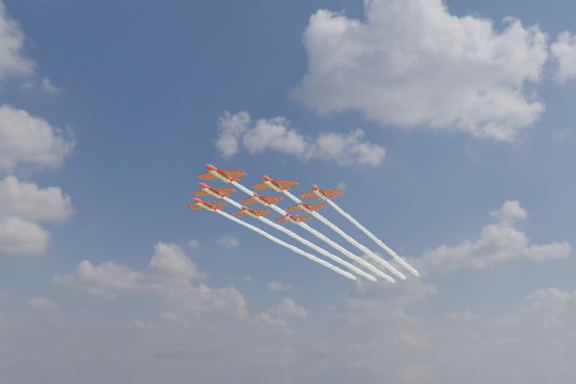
{
  "coord_description": "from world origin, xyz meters",
  "views": [
    {
      "loc": [
        -63.56,
        -98.88,
        51.89
      ],
      "look_at": [
        13.43,
        3.22,
        89.26
      ],
      "focal_mm": 35.0,
      "sensor_mm": 36.0,
      "label": 1
    }
  ],
  "objects": [
    {
      "name": "jet_row2_starb",
      "position": [
        47.86,
        36.14,
        85.28
      ],
      "size": [
        118.58,
        75.54,
        2.73
      ],
      "rotation": [
        0.0,
        0.0,
        0.56
      ],
      "color": "red"
    },
    {
      "name": "jet_row4_starb",
      "position": [
        64.17,
        46.31,
        85.28
      ],
      "size": [
        118.58,
        75.54,
        2.73
      ],
      "rotation": [
        0.0,
        0.0,
        0.56
      ],
      "color": "red"
    },
    {
      "name": "jet_row3_centre",
      "position": [
        59.69,
        35.32,
        85.28
      ],
      "size": [
        118.58,
        75.54,
        2.73
      ],
      "rotation": [
        0.0,
        0.0,
        0.56
      ],
      "color": "red"
    },
    {
      "name": "jet_row2_port",
      "position": [
        55.22,
        24.34,
        85.28
      ],
      "size": [
        118.58,
        75.54,
        2.73
      ],
      "rotation": [
        0.0,
        0.0,
        0.56
      ],
      "color": "red"
    },
    {
      "name": "jet_row3_port",
      "position": [
        67.05,
        23.53,
        85.28
      ],
      "size": [
        118.58,
        75.54,
        2.73
      ],
      "rotation": [
        0.0,
        0.0,
        0.56
      ],
      "color": "red"
    },
    {
      "name": "jet_row4_port",
      "position": [
        71.52,
        34.51,
        85.28
      ],
      "size": [
        118.58,
        75.54,
        2.73
      ],
      "rotation": [
        0.0,
        0.0,
        0.56
      ],
      "color": "red"
    },
    {
      "name": "jet_lead",
      "position": [
        43.39,
        25.16,
        85.28
      ],
      "size": [
        118.58,
        75.54,
        2.73
      ],
      "rotation": [
        0.0,
        0.0,
        0.56
      ],
      "color": "red"
    },
    {
      "name": "jet_tail",
      "position": [
        76.0,
        45.49,
        85.28
      ],
      "size": [
        118.58,
        75.54,
        2.73
      ],
      "rotation": [
        0.0,
        0.0,
        0.56
      ],
      "color": "red"
    },
    {
      "name": "jet_row3_starb",
      "position": [
        52.34,
        47.12,
        85.28
      ],
      "size": [
        118.58,
        75.54,
        2.73
      ],
      "rotation": [
        0.0,
        0.0,
        0.56
      ],
      "color": "red"
    }
  ]
}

